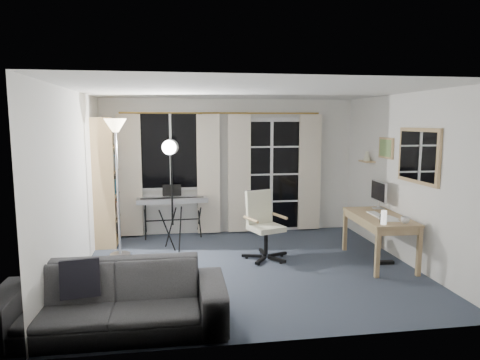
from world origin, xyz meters
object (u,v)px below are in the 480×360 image
bookshelf (105,184)px  keyboard_piano (172,201)px  mug (405,219)px  torchiere_lamp (116,146)px  sofa (112,288)px  desk (380,221)px  studio_light (171,160)px  office_chair (262,219)px  monitor (379,192)px

bookshelf → keyboard_piano: bookshelf is taller
bookshelf → mug: size_ratio=18.50×
keyboard_piano → torchiere_lamp: bearing=-134.5°
sofa → desk: bearing=24.2°
desk → sofa: 3.81m
studio_light → desk: 3.20m
bookshelf → office_chair: bearing=-26.9°
keyboard_piano → mug: keyboard_piano is taller
studio_light → office_chair: size_ratio=1.78×
torchiere_lamp → mug: (3.80, -1.35, -0.91)m
desk → mug: bearing=-76.0°
bookshelf → monitor: (4.20, -1.21, -0.04)m
sofa → office_chair: bearing=47.3°
desk → office_chair: bearing=166.5°
studio_light → mug: 3.44m
torchiere_lamp → desk: size_ratio=1.57×
bookshelf → keyboard_piano: (1.09, 0.06, -0.33)m
torchiere_lamp → keyboard_piano: size_ratio=1.70×
office_chair → mug: size_ratio=8.91×
studio_light → sofa: bearing=-90.1°
studio_light → monitor: studio_light is taller
mug → sofa: bearing=-164.1°
studio_light → sofa: 2.76m
studio_light → bookshelf: bearing=160.4°
torchiere_lamp → keyboard_piano: bearing=48.1°
keyboard_piano → mug: (3.02, -2.22, 0.08)m
mug → office_chair: bearing=150.5°
office_chair → bookshelf: bearing=133.6°
bookshelf → sofa: size_ratio=0.95×
torchiere_lamp → monitor: bearing=-5.9°
torchiere_lamp → office_chair: (2.09, -0.38, -1.06)m
monitor → sofa: monitor is taller
desk → mug: 0.53m
desk → keyboard_piano: bearing=152.2°
mug → studio_light: bearing=153.8°
keyboard_piano → office_chair: office_chair is taller
bookshelf → mug: bearing=-28.2°
office_chair → sofa: office_chair is taller
torchiere_lamp → sofa: bearing=-84.7°
bookshelf → mug: 4.65m
studio_light → desk: studio_light is taller
office_chair → desk: (1.61, -0.47, 0.01)m
office_chair → monitor: (1.81, -0.02, 0.35)m
bookshelf → sofa: bookshelf is taller
keyboard_piano → studio_light: studio_light is taller
torchiere_lamp → desk: bearing=-12.9°
keyboard_piano → monitor: (3.12, -1.27, 0.28)m
torchiere_lamp → studio_light: bearing=10.0°
desk → mug: mug is taller
studio_light → mug: bearing=-13.8°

